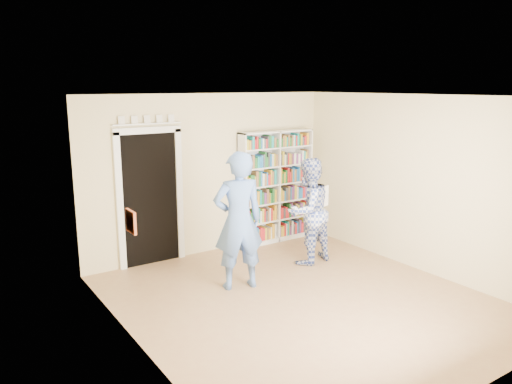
# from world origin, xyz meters

# --- Properties ---
(floor) EXTENTS (5.00, 5.00, 0.00)m
(floor) POSITION_xyz_m (0.00, 0.00, 0.00)
(floor) COLOR #976A49
(floor) RESTS_ON ground
(ceiling) EXTENTS (5.00, 5.00, 0.00)m
(ceiling) POSITION_xyz_m (0.00, 0.00, 2.70)
(ceiling) COLOR white
(ceiling) RESTS_ON wall_back
(wall_back) EXTENTS (4.50, 0.00, 4.50)m
(wall_back) POSITION_xyz_m (0.00, 2.50, 1.35)
(wall_back) COLOR beige
(wall_back) RESTS_ON floor
(wall_left) EXTENTS (0.00, 5.00, 5.00)m
(wall_left) POSITION_xyz_m (-2.25, 0.00, 1.35)
(wall_left) COLOR beige
(wall_left) RESTS_ON floor
(wall_right) EXTENTS (0.00, 5.00, 5.00)m
(wall_right) POSITION_xyz_m (2.25, 0.00, 1.35)
(wall_right) COLOR beige
(wall_right) RESTS_ON floor
(bookshelf) EXTENTS (1.48, 0.28, 2.03)m
(bookshelf) POSITION_xyz_m (1.26, 2.34, 1.03)
(bookshelf) COLOR white
(bookshelf) RESTS_ON floor
(doorway) EXTENTS (1.10, 0.08, 2.43)m
(doorway) POSITION_xyz_m (-1.10, 2.48, 1.18)
(doorway) COLOR black
(doorway) RESTS_ON floor
(wall_art) EXTENTS (0.03, 0.25, 0.25)m
(wall_art) POSITION_xyz_m (-2.23, 0.20, 1.40)
(wall_art) COLOR brown
(wall_art) RESTS_ON wall_left
(man_blue) EXTENTS (0.81, 0.63, 1.96)m
(man_blue) POSITION_xyz_m (-0.46, 0.86, 0.98)
(man_blue) COLOR #5579BD
(man_blue) RESTS_ON floor
(man_plaid) EXTENTS (0.91, 0.75, 1.71)m
(man_plaid) POSITION_xyz_m (1.00, 1.11, 0.86)
(man_plaid) COLOR #324699
(man_plaid) RESTS_ON floor
(paper_sheet) EXTENTS (0.23, 0.08, 0.33)m
(paper_sheet) POSITION_xyz_m (1.18, 0.93, 1.11)
(paper_sheet) COLOR white
(paper_sheet) RESTS_ON man_plaid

